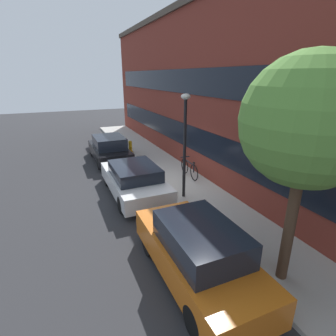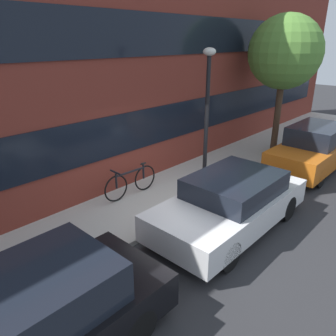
% 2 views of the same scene
% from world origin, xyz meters
% --- Properties ---
extents(ground_plane, '(56.00, 56.00, 0.00)m').
position_xyz_m(ground_plane, '(0.00, 0.00, 0.00)').
color(ground_plane, '#2B2B2D').
extents(sidewalk_strip, '(28.00, 2.27, 0.12)m').
position_xyz_m(sidewalk_strip, '(0.00, 1.14, 0.06)').
color(sidewalk_strip, '#B2AFA8').
rests_on(sidewalk_strip, ground_plane).
extents(rowhouse_facade, '(28.00, 1.02, 7.60)m').
position_xyz_m(rowhouse_facade, '(0.00, 2.72, 3.81)').
color(rowhouse_facade, maroon).
rests_on(rowhouse_facade, ground_plane).
extents(parked_car_black, '(3.95, 1.71, 1.38)m').
position_xyz_m(parked_car_black, '(-4.48, -1.05, 0.67)').
color(parked_car_black, black).
rests_on(parked_car_black, ground_plane).
extents(parked_car_white, '(4.10, 1.81, 1.26)m').
position_xyz_m(parked_car_white, '(0.23, -1.05, 0.64)').
color(parked_car_white, silver).
rests_on(parked_car_white, ground_plane).
extents(parked_car_orange, '(4.00, 1.60, 1.48)m').
position_xyz_m(parked_car_orange, '(5.18, -1.05, 0.72)').
color(parked_car_orange, '#D16619').
rests_on(parked_car_orange, ground_plane).
extents(fire_hydrant, '(0.51, 0.29, 0.69)m').
position_xyz_m(fire_hydrant, '(-5.37, 0.36, 0.46)').
color(fire_hydrant, gold).
rests_on(fire_hydrant, sidewalk_strip).
extents(bicycle, '(1.70, 0.44, 0.82)m').
position_xyz_m(bicycle, '(-0.38, 1.68, 0.52)').
color(bicycle, black).
rests_on(bicycle, sidewalk_strip).
extents(street_tree, '(2.54, 2.54, 4.80)m').
position_xyz_m(street_tree, '(5.99, 0.70, 3.63)').
color(street_tree, '#473323').
rests_on(street_tree, sidewalk_strip).
extents(lamp_post, '(0.32, 0.32, 3.76)m').
position_xyz_m(lamp_post, '(1.35, 0.54, 2.50)').
color(lamp_post, black).
rests_on(lamp_post, sidewalk_strip).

